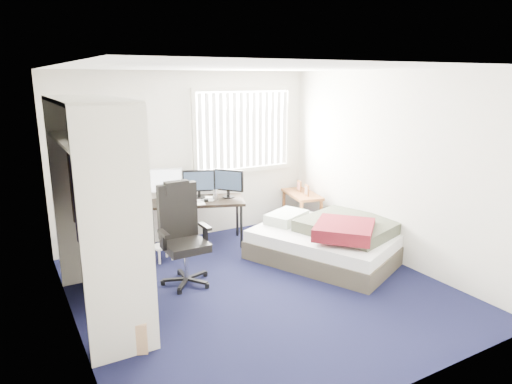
{
  "coord_description": "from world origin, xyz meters",
  "views": [
    {
      "loc": [
        -2.46,
        -4.25,
        2.4
      ],
      "look_at": [
        0.19,
        0.4,
        1.05
      ],
      "focal_mm": 32.0,
      "sensor_mm": 36.0,
      "label": 1
    }
  ],
  "objects": [
    {
      "name": "window_assembly",
      "position": [
        0.9,
        2.04,
        1.6
      ],
      "size": [
        1.72,
        0.09,
        1.32
      ],
      "color": "white",
      "rests_on": "ground"
    },
    {
      "name": "bed",
      "position": [
        1.28,
        0.31,
        0.27
      ],
      "size": [
        2.01,
        2.25,
        0.61
      ],
      "color": "#433C30",
      "rests_on": "ground"
    },
    {
      "name": "nightstand",
      "position": [
        1.75,
        1.63,
        0.5
      ],
      "size": [
        0.58,
        0.9,
        0.75
      ],
      "color": "brown",
      "rests_on": "ground"
    },
    {
      "name": "desk",
      "position": [
        -0.04,
        1.75,
        0.72
      ],
      "size": [
        1.5,
        1.08,
        1.13
      ],
      "color": "black",
      "rests_on": "ground"
    },
    {
      "name": "ground",
      "position": [
        0.0,
        0.0,
        0.0
      ],
      "size": [
        4.2,
        4.2,
        0.0
      ],
      "primitive_type": "plane",
      "color": "black",
      "rests_on": "ground"
    },
    {
      "name": "closet",
      "position": [
        -1.67,
        0.27,
        1.35
      ],
      "size": [
        0.64,
        1.84,
        2.22
      ],
      "color": "beige",
      "rests_on": "ground"
    },
    {
      "name": "pine_box",
      "position": [
        -1.65,
        -0.45,
        0.15
      ],
      "size": [
        0.47,
        0.42,
        0.29
      ],
      "primitive_type": "cube",
      "rotation": [
        0.0,
        0.0,
        -0.4
      ],
      "color": "tan",
      "rests_on": "ground"
    },
    {
      "name": "office_chair",
      "position": [
        -0.69,
        0.62,
        0.47
      ],
      "size": [
        0.58,
        0.58,
        1.22
      ],
      "color": "black",
      "rests_on": "ground"
    },
    {
      "name": "footstool",
      "position": [
        -0.71,
        1.36,
        0.17
      ],
      "size": [
        0.31,
        0.27,
        0.22
      ],
      "color": "white",
      "rests_on": "ground"
    },
    {
      "name": "room_shell",
      "position": [
        0.0,
        0.0,
        1.51
      ],
      "size": [
        4.2,
        4.2,
        4.2
      ],
      "color": "silver",
      "rests_on": "ground"
    }
  ]
}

